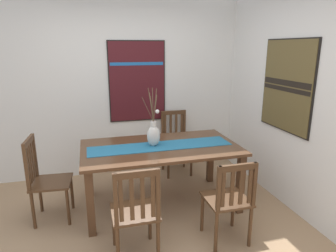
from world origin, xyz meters
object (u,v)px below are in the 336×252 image
chair_2 (135,211)px  centerpiece_vase (154,134)px  chair_0 (229,199)px  chair_1 (176,142)px  dining_table (160,154)px  painting_on_side_wall (287,86)px  painting_on_back_wall (137,82)px  chair_3 (45,178)px

chair_2 → centerpiece_vase: bearing=67.9°
chair_0 → chair_1: chair_1 is taller
centerpiece_vase → chair_0: (0.54, -0.95, -0.44)m
dining_table → painting_on_side_wall: (1.49, -0.26, 0.81)m
chair_2 → painting_on_back_wall: bearing=79.4°
chair_0 → chair_3: bearing=152.7°
chair_1 → painting_on_back_wall: (-0.54, 0.23, 0.92)m
dining_table → chair_3: 1.34m
chair_1 → chair_2: 2.05m
dining_table → chair_1: bearing=63.1°
chair_1 → centerpiece_vase: bearing=-121.4°
centerpiece_vase → painting_on_back_wall: 1.23m
dining_table → chair_0: bearing=-63.0°
centerpiece_vase → chair_3: (-1.25, -0.02, -0.41)m
chair_3 → painting_on_side_wall: 2.99m
painting_on_side_wall → chair_0: bearing=-147.4°
chair_2 → painting_on_side_wall: bearing=18.5°
chair_1 → chair_3: bearing=-153.1°
chair_1 → painting_on_side_wall: painting_on_side_wall is taller
chair_3 → painting_on_back_wall: 1.93m
dining_table → painting_on_back_wall: 1.38m
chair_2 → painting_on_back_wall: (0.39, 2.06, 0.93)m
dining_table → chair_0: chair_0 is taller
dining_table → chair_3: size_ratio=1.92×
centerpiece_vase → painting_on_side_wall: 1.69m
painting_on_back_wall → chair_3: bearing=-137.7°
chair_1 → chair_3: (-1.80, -0.91, 0.01)m
dining_table → chair_1: size_ratio=1.95×
chair_1 → painting_on_side_wall: size_ratio=0.88×
chair_0 → painting_on_side_wall: bearing=32.6°
chair_1 → painting_on_back_wall: painting_on_back_wall is taller
dining_table → chair_2: chair_2 is taller
chair_0 → chair_2: 0.92m
chair_3 → painting_on_back_wall: bearing=42.3°
centerpiece_vase → chair_2: 1.10m
centerpiece_vase → chair_1: size_ratio=0.74×
centerpiece_vase → chair_0: bearing=-60.2°
chair_2 → painting_on_back_wall: painting_on_back_wall is taller
chair_0 → chair_3: 2.02m
painting_on_back_wall → painting_on_side_wall: same height
chair_0 → chair_3: (-1.79, 0.93, 0.03)m
chair_0 → painting_on_back_wall: 2.34m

